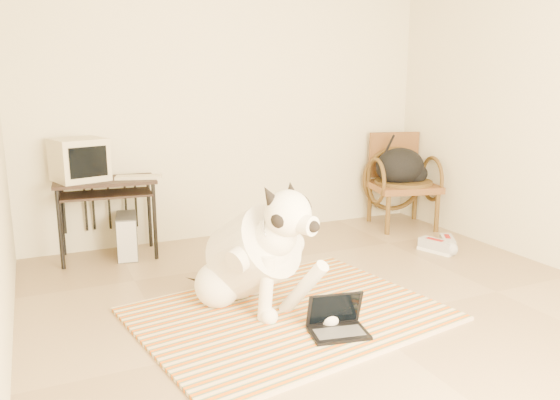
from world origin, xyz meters
TOP-DOWN VIEW (x-y plane):
  - floor at (0.00, 0.00)m, footprint 4.50×4.50m
  - wall_back at (0.00, 2.25)m, footprint 4.50×0.00m
  - rug at (-0.37, 0.26)m, footprint 2.09×1.72m
  - dog at (-0.53, 0.46)m, footprint 0.74×1.14m
  - laptop at (-0.23, -0.11)m, footprint 0.38×0.30m
  - computer_desk at (-1.26, 1.98)m, footprint 0.85×0.52m
  - crt_monitor at (-1.45, 2.03)m, footprint 0.48×0.47m
  - desk_keyboard at (-0.99, 1.92)m, footprint 0.41×0.25m
  - pc_tower at (-1.11, 1.94)m, footprint 0.23×0.42m
  - rattan_chair at (1.66, 1.82)m, footprint 0.76×0.74m
  - backpack at (1.63, 1.77)m, footprint 0.55×0.43m
  - sneaker_left at (1.40, 0.92)m, footprint 0.22×0.34m
  - sneaker_right at (1.59, 1.00)m, footprint 0.24×0.29m

SIDE VIEW (x-z plane):
  - floor at x=0.00m, z-range 0.00..0.00m
  - rug at x=-0.37m, z-range 0.00..0.02m
  - sneaker_right at x=1.59m, z-range -0.01..0.09m
  - sneaker_left at x=1.40m, z-range -0.01..0.11m
  - laptop at x=-0.23m, z-range -0.04..0.20m
  - pc_tower at x=-1.11m, z-range 0.00..0.37m
  - dog at x=-0.53m, z-range -0.09..0.83m
  - rattan_chair at x=1.66m, z-range 0.00..0.96m
  - computer_desk at x=-1.26m, z-range 0.24..0.93m
  - backpack at x=1.63m, z-range 0.43..0.81m
  - desk_keyboard at x=-0.99m, z-range 0.68..0.71m
  - crt_monitor at x=-1.45m, z-range 0.68..1.03m
  - wall_back at x=0.00m, z-range -0.90..3.60m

